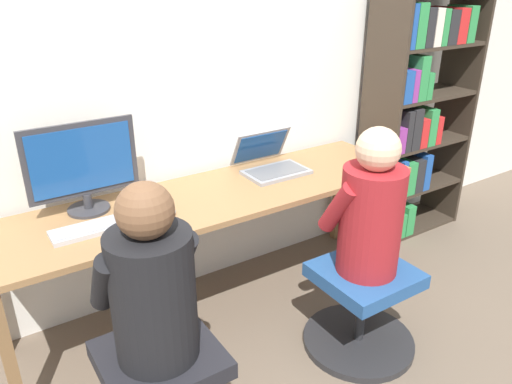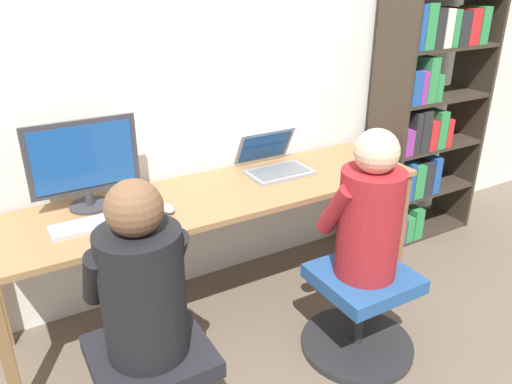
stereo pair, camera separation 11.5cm
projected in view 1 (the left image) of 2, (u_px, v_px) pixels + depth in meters
ground_plane at (248, 336)px, 2.63m from camera, size 14.00×14.00×0.00m
wall_back at (179, 67)px, 2.60m from camera, size 10.00×0.05×2.60m
desk at (217, 205)px, 2.59m from camera, size 2.26×0.60×0.71m
desktop_monitor at (83, 167)px, 2.29m from camera, size 0.51×0.20×0.43m
laptop at (271, 163)px, 2.83m from camera, size 0.35×0.33×0.22m
keyboard at (103, 226)px, 2.22m from camera, size 0.45×0.13×0.03m
computer_mouse_by_keyboard at (169, 210)px, 2.34m from camera, size 0.06×0.10×0.04m
office_chair_right at (361, 307)px, 2.49m from camera, size 0.57×0.57×0.45m
person_at_monitor at (152, 284)px, 1.76m from camera, size 0.37×0.33×0.69m
person_at_laptop at (371, 210)px, 2.27m from camera, size 0.36×0.33×0.71m
bookshelf at (415, 100)px, 3.30m from camera, size 0.79×0.33×1.99m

